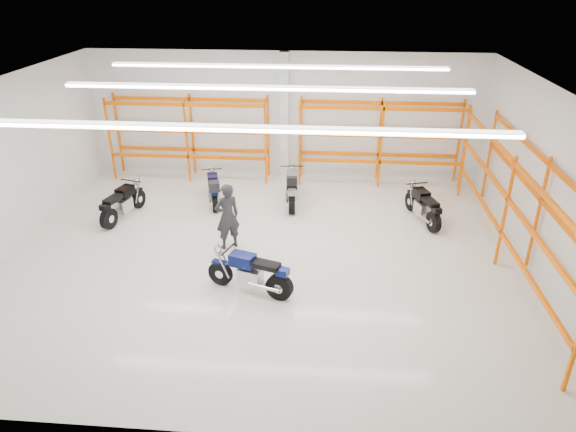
# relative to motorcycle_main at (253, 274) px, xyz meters

# --- Properties ---
(ground) EXTENTS (14.00, 14.00, 0.00)m
(ground) POSITION_rel_motorcycle_main_xyz_m (0.07, 1.81, -0.51)
(ground) COLOR silver
(ground) RESTS_ON ground
(room_shell) EXTENTS (14.02, 12.02, 4.51)m
(room_shell) POSITION_rel_motorcycle_main_xyz_m (0.07, 1.84, 2.77)
(room_shell) COLOR white
(room_shell) RESTS_ON ground
(motorcycle_main) EXTENTS (2.16, 0.99, 1.09)m
(motorcycle_main) POSITION_rel_motorcycle_main_xyz_m (0.00, 0.00, 0.00)
(motorcycle_main) COLOR black
(motorcycle_main) RESTS_ON ground
(motorcycle_back_a) EXTENTS (0.89, 2.14, 1.07)m
(motorcycle_back_a) POSITION_rel_motorcycle_main_xyz_m (-4.60, 3.63, -0.01)
(motorcycle_back_a) COLOR black
(motorcycle_back_a) RESTS_ON ground
(motorcycle_back_b) EXTENTS (0.91, 2.11, 1.10)m
(motorcycle_back_b) POSITION_rel_motorcycle_main_xyz_m (-2.01, 4.93, 0.01)
(motorcycle_back_b) COLOR black
(motorcycle_back_b) RESTS_ON ground
(motorcycle_back_c) EXTENTS (0.75, 2.27, 1.11)m
(motorcycle_back_c) POSITION_rel_motorcycle_main_xyz_m (0.53, 5.16, 0.01)
(motorcycle_back_c) COLOR black
(motorcycle_back_c) RESTS_ON ground
(motorcycle_back_d) EXTENTS (0.91, 2.08, 1.05)m
(motorcycle_back_d) POSITION_rel_motorcycle_main_xyz_m (4.63, 4.19, -0.02)
(motorcycle_back_d) COLOR black
(motorcycle_back_d) RESTS_ON ground
(standing_man) EXTENTS (0.83, 0.76, 1.90)m
(standing_man) POSITION_rel_motorcycle_main_xyz_m (-1.00, 2.14, 0.44)
(standing_man) COLOR black
(standing_man) RESTS_ON ground
(structural_column) EXTENTS (0.32, 0.32, 4.50)m
(structural_column) POSITION_rel_motorcycle_main_xyz_m (0.07, 7.63, 1.74)
(structural_column) COLOR white
(structural_column) RESTS_ON ground
(pallet_racking_back_left) EXTENTS (5.67, 0.87, 3.00)m
(pallet_racking_back_left) POSITION_rel_motorcycle_main_xyz_m (-3.33, 7.29, 1.27)
(pallet_racking_back_left) COLOR #FF6000
(pallet_racking_back_left) RESTS_ON ground
(pallet_racking_back_right) EXTENTS (5.67, 0.87, 3.00)m
(pallet_racking_back_right) POSITION_rel_motorcycle_main_xyz_m (3.47, 7.29, 1.27)
(pallet_racking_back_right) COLOR #FF6000
(pallet_racking_back_right) RESTS_ON ground
(pallet_racking_side) EXTENTS (0.87, 9.07, 3.00)m
(pallet_racking_side) POSITION_rel_motorcycle_main_xyz_m (6.55, 1.81, 1.30)
(pallet_racking_side) COLOR #FF6000
(pallet_racking_side) RESTS_ON ground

